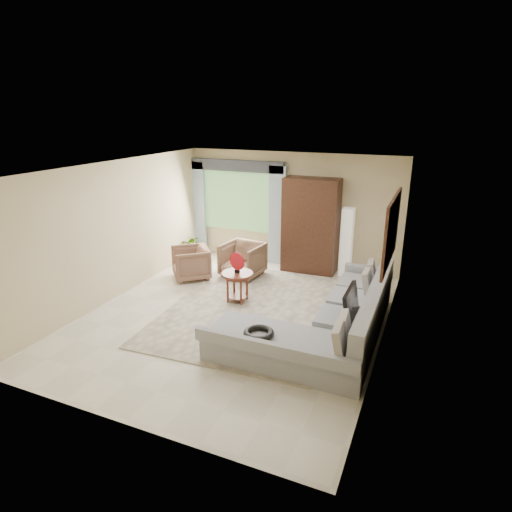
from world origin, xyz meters
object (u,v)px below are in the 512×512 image
at_px(sectional_sofa, 333,325).
at_px(floor_lamp, 346,242).
at_px(armchair_left, 191,263).
at_px(armchair_right, 242,260).
at_px(armoire, 311,226).
at_px(tv_screen, 351,304).
at_px(coffee_table, 237,287).
at_px(potted_plant, 192,246).

distance_m(sectional_sofa, floor_lamp, 3.03).
bearing_deg(armchair_left, armchair_right, 78.80).
bearing_deg(armoire, tv_screen, -63.09).
bearing_deg(coffee_table, armoire, 70.33).
height_order(tv_screen, potted_plant, tv_screen).
bearing_deg(armchair_left, coffee_table, 23.43).
distance_m(tv_screen, floor_lamp, 3.10).
xyz_separation_m(armchair_right, floor_lamp, (2.04, 0.97, 0.37)).
relative_size(coffee_table, armoire, 0.28).
xyz_separation_m(tv_screen, floor_lamp, (-0.70, 3.02, 0.03)).
distance_m(sectional_sofa, tv_screen, 0.52).
distance_m(sectional_sofa, coffee_table, 2.14).
bearing_deg(potted_plant, floor_lamp, 5.44).
height_order(tv_screen, armoire, armoire).
distance_m(armchair_right, floor_lamp, 2.29).
relative_size(potted_plant, floor_lamp, 0.40).
bearing_deg(floor_lamp, sectional_sofa, -81.67).
relative_size(sectional_sofa, coffee_table, 5.87).
bearing_deg(floor_lamp, potted_plant, -174.56).
bearing_deg(tv_screen, armchair_right, 143.31).
bearing_deg(armoire, coffee_table, -109.67).
xyz_separation_m(tv_screen, potted_plant, (-4.40, 2.66, -0.42)).
height_order(coffee_table, armchair_left, armchair_left).
xyz_separation_m(sectional_sofa, armoire, (-1.23, 2.90, 0.77)).
relative_size(armchair_left, armchair_right, 0.92).
xyz_separation_m(potted_plant, armoire, (2.90, 0.29, 0.75)).
height_order(armchair_left, potted_plant, armchair_left).
height_order(sectional_sofa, armchair_left, sectional_sofa).
height_order(armchair_right, potted_plant, armchair_right).
xyz_separation_m(tv_screen, coffee_table, (-2.27, 0.80, -0.41)).
distance_m(coffee_table, potted_plant, 2.83).
distance_m(coffee_table, floor_lamp, 2.76).
bearing_deg(floor_lamp, armchair_left, -153.25).
xyz_separation_m(coffee_table, potted_plant, (-2.12, 1.87, -0.01)).
height_order(tv_screen, armchair_left, tv_screen).
relative_size(armchair_left, floor_lamp, 0.51).
distance_m(coffee_table, armchair_right, 1.34).
bearing_deg(coffee_table, tv_screen, -19.29).
distance_m(tv_screen, armoire, 3.33).
xyz_separation_m(armchair_left, armoire, (2.22, 1.46, 0.70)).
height_order(sectional_sofa, floor_lamp, floor_lamp).
bearing_deg(coffee_table, sectional_sofa, -20.17).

